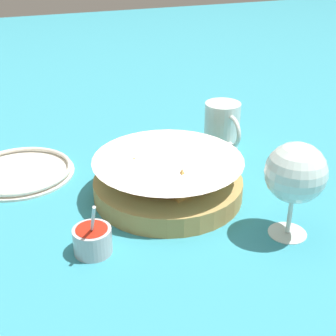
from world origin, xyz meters
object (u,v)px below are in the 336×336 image
(food_basket, at_px, (168,180))
(beer_mug, at_px, (222,127))
(sauce_cup, at_px, (92,239))
(wine_glass, at_px, (295,175))
(side_plate, at_px, (20,171))

(food_basket, distance_m, beer_mug, 0.24)
(sauce_cup, relative_size, beer_mug, 0.84)
(wine_glass, height_order, side_plate, wine_glass)
(sauce_cup, bearing_deg, food_basket, 123.81)
(sauce_cup, relative_size, wine_glass, 0.63)
(wine_glass, height_order, beer_mug, wine_glass)
(food_basket, height_order, wine_glass, wine_glass)
(beer_mug, distance_m, side_plate, 0.43)
(wine_glass, relative_size, side_plate, 0.74)
(wine_glass, bearing_deg, food_basket, -143.83)
(wine_glass, bearing_deg, sauce_cup, -103.24)
(beer_mug, height_order, side_plate, beer_mug)
(side_plate, bearing_deg, sauce_cup, 14.13)
(sauce_cup, bearing_deg, side_plate, -165.87)
(sauce_cup, xyz_separation_m, beer_mug, (-0.26, 0.35, 0.02))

